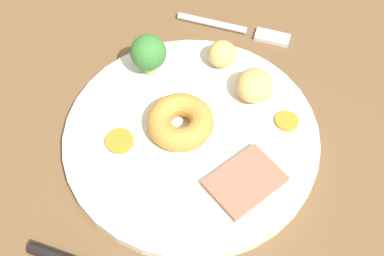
{
  "coord_description": "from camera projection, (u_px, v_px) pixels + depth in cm",
  "views": [
    {
      "loc": [
        31.74,
        10.21,
        50.53
      ],
      "look_at": [
        3.29,
        0.09,
        6.0
      ],
      "focal_mm": 45.89,
      "sensor_mm": 36.0,
      "label": 1
    }
  ],
  "objects": [
    {
      "name": "meat_slice_main",
      "position": [
        245.0,
        181.0,
        0.51
      ],
      "size": [
        9.22,
        8.53,
        0.8
      ],
      "primitive_type": "cube",
      "rotation": [
        0.0,
        0.0,
        5.73
      ],
      "color": "#9E664C",
      "rests_on": "dinner_plate"
    },
    {
      "name": "roast_potato_right",
      "position": [
        226.0,
        55.0,
        0.59
      ],
      "size": [
        4.4,
        4.32,
        3.17
      ],
      "primitive_type": "ellipsoid",
      "rotation": [
        0.0,
        0.0,
        1.27
      ],
      "color": "#D8B260",
      "rests_on": "dinner_plate"
    },
    {
      "name": "carrot_coin_front",
      "position": [
        120.0,
        141.0,
        0.54
      ],
      "size": [
        3.13,
        3.13,
        0.5
      ],
      "primitive_type": "cylinder",
      "color": "orange",
      "rests_on": "dinner_plate"
    },
    {
      "name": "yorkshire_pudding",
      "position": [
        180.0,
        122.0,
        0.54
      ],
      "size": [
        7.42,
        7.42,
        2.68
      ],
      "primitive_type": "torus",
      "color": "#C68938",
      "rests_on": "dinner_plate"
    },
    {
      "name": "dinner_plate",
      "position": [
        192.0,
        136.0,
        0.55
      ],
      "size": [
        28.62,
        28.62,
        1.4
      ],
      "primitive_type": "cylinder",
      "color": "silver",
      "rests_on": "dining_table"
    },
    {
      "name": "roast_potato_left",
      "position": [
        254.0,
        85.0,
        0.56
      ],
      "size": [
        4.79,
        4.53,
        3.39
      ],
      "primitive_type": "ellipsoid",
      "rotation": [
        0.0,
        0.0,
        1.63
      ],
      "color": "#D8B260",
      "rests_on": "dinner_plate"
    },
    {
      "name": "fork",
      "position": [
        237.0,
        29.0,
        0.65
      ],
      "size": [
        2.15,
        15.29,
        0.9
      ],
      "rotation": [
        0.0,
        0.0,
        1.6
      ],
      "color": "silver",
      "rests_on": "dining_table"
    },
    {
      "name": "dining_table",
      "position": [
        200.0,
        126.0,
        0.59
      ],
      "size": [
        120.0,
        84.0,
        3.6
      ],
      "primitive_type": "cube",
      "color": "brown",
      "rests_on": "ground"
    },
    {
      "name": "broccoli_floret",
      "position": [
        148.0,
        53.0,
        0.57
      ],
      "size": [
        4.26,
        4.26,
        5.48
      ],
      "color": "#8CB766",
      "rests_on": "dinner_plate"
    },
    {
      "name": "carrot_coin_back",
      "position": [
        287.0,
        121.0,
        0.55
      ],
      "size": [
        2.63,
        2.63,
        0.48
      ],
      "primitive_type": "cylinder",
      "color": "orange",
      "rests_on": "dinner_plate"
    }
  ]
}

